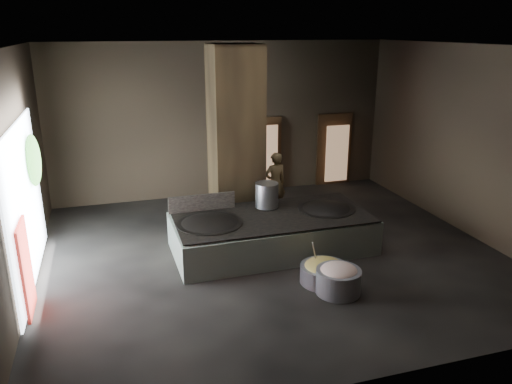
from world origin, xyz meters
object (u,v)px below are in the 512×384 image
object	(u,v)px
wok_left	(209,226)
stock_pot	(267,195)
hearth_platform	(272,233)
cook	(275,183)
veg_basin	(324,274)
meat_basin	(338,281)
wok_right	(326,212)

from	to	relation	value
wok_left	stock_pot	distance (m)	1.66
hearth_platform	cook	bearing A→B (deg)	68.54
veg_basin	meat_basin	size ratio (longest dim) A/B	1.11
hearth_platform	wok_right	bearing A→B (deg)	1.15
wok_left	meat_basin	distance (m)	3.04
stock_pot	meat_basin	world-z (taller)	stock_pot
wok_left	cook	xyz separation A→B (m)	(2.28, 2.28, 0.10)
wok_left	stock_pot	bearing A→B (deg)	21.80
hearth_platform	cook	size ratio (longest dim) A/B	2.62
wok_right	veg_basin	distance (m)	2.10
wok_left	cook	world-z (taller)	cook
stock_pot	meat_basin	distance (m)	2.98
hearth_platform	wok_right	distance (m)	1.40
cook	veg_basin	world-z (taller)	cook
wok_left	veg_basin	world-z (taller)	wok_left
cook	veg_basin	bearing A→B (deg)	78.87
cook	hearth_platform	bearing A→B (deg)	63.10
wok_left	veg_basin	distance (m)	2.67
hearth_platform	meat_basin	xyz separation A→B (m)	(0.59, -2.24, -0.15)
stock_pot	cook	distance (m)	1.87
wok_left	stock_pot	world-z (taller)	stock_pot
veg_basin	meat_basin	xyz separation A→B (m)	(0.09, -0.46, 0.06)
hearth_platform	meat_basin	distance (m)	2.32
hearth_platform	wok_left	size ratio (longest dim) A/B	3.17
hearth_platform	wok_right	size ratio (longest dim) A/B	3.41
wok_left	cook	size ratio (longest dim) A/B	0.82
stock_pot	hearth_platform	bearing A→B (deg)	-95.19
hearth_platform	wok_left	xyz separation A→B (m)	(-1.45, -0.05, 0.36)
hearth_platform	meat_basin	size ratio (longest dim) A/B	5.14
wok_left	meat_basin	world-z (taller)	wok_left
hearth_platform	stock_pot	bearing A→B (deg)	83.84
cook	veg_basin	size ratio (longest dim) A/B	1.76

